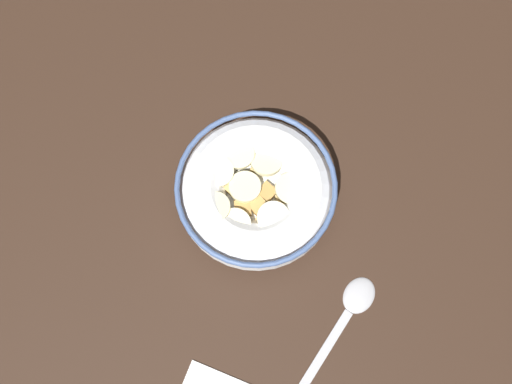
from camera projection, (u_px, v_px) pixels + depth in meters
ground_plane at (256, 201)px, 63.41cm from camera, size 107.57×107.57×2.00cm
cereal_bowl at (256, 192)px, 59.48cm from camera, size 17.77×17.77×5.66cm
spoon at (348, 314)px, 58.61cm from camera, size 9.31×16.46×0.80cm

